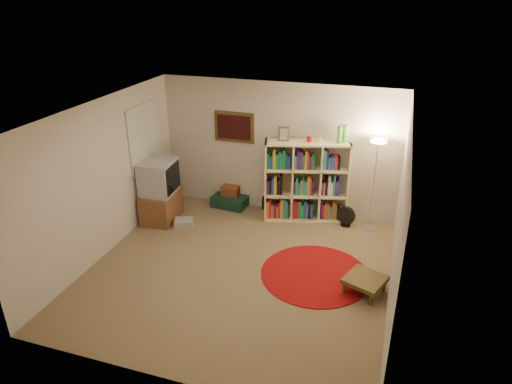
% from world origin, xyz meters
% --- Properties ---
extents(room, '(4.54, 4.54, 2.54)m').
position_xyz_m(room, '(-0.05, 0.05, 1.26)').
color(room, olive).
rests_on(room, ground).
extents(bookshelf, '(1.58, 0.81, 1.82)m').
position_xyz_m(bookshelf, '(0.58, 2.05, 0.73)').
color(bookshelf, '#FFECAA').
rests_on(bookshelf, ground).
extents(floor_lamp, '(0.38, 0.38, 1.72)m').
position_xyz_m(floor_lamp, '(1.81, 1.98, 1.43)').
color(floor_lamp, white).
rests_on(floor_lamp, ground).
extents(floor_fan, '(0.35, 0.22, 0.39)m').
position_xyz_m(floor_fan, '(1.39, 1.95, 0.20)').
color(floor_fan, black).
rests_on(floor_fan, ground).
extents(tv_stand, '(0.62, 0.84, 1.17)m').
position_xyz_m(tv_stand, '(-1.94, 1.18, 0.56)').
color(tv_stand, brown).
rests_on(tv_stand, ground).
extents(dvd_box, '(0.41, 0.38, 0.11)m').
position_xyz_m(dvd_box, '(-1.45, 1.08, 0.06)').
color(dvd_box, '#B4B5B9').
rests_on(dvd_box, ground).
extents(suitcase, '(0.71, 0.49, 0.22)m').
position_xyz_m(suitcase, '(-0.92, 2.08, 0.11)').
color(suitcase, '#123327').
rests_on(suitcase, ground).
extents(wicker_basket, '(0.34, 0.25, 0.19)m').
position_xyz_m(wicker_basket, '(-0.92, 2.13, 0.31)').
color(wicker_basket, brown).
rests_on(wicker_basket, suitcase).
extents(duffel_bag, '(0.41, 0.35, 0.26)m').
position_xyz_m(duffel_bag, '(-0.07, 2.27, 0.13)').
color(duffel_bag, black).
rests_on(duffel_bag, ground).
extents(paper_towel, '(0.13, 0.13, 0.25)m').
position_xyz_m(paper_towel, '(0.34, 2.05, 0.13)').
color(paper_towel, white).
rests_on(paper_towel, ground).
extents(red_rug, '(1.67, 1.67, 0.01)m').
position_xyz_m(red_rug, '(1.16, 0.26, 0.01)').
color(red_rug, maroon).
rests_on(red_rug, ground).
extents(side_table, '(0.68, 0.68, 0.24)m').
position_xyz_m(side_table, '(1.91, 0.06, 0.20)').
color(side_table, '#433617').
rests_on(side_table, ground).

